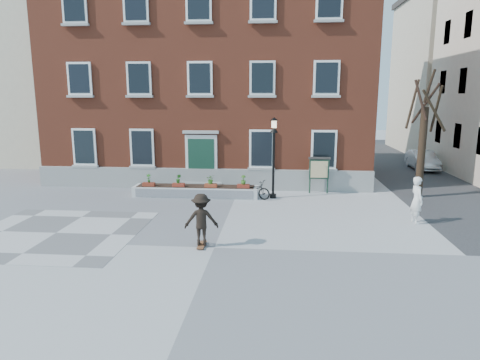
# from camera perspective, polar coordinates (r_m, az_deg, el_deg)

# --- Properties ---
(ground) EXTENTS (100.00, 100.00, 0.00)m
(ground) POSITION_cam_1_polar(r_m,az_deg,el_deg) (14.33, -3.45, -9.00)
(ground) COLOR #9B9C9E
(ground) RESTS_ON ground
(checker_patch) EXTENTS (6.00, 6.00, 0.01)m
(checker_patch) POSITION_cam_1_polar(r_m,az_deg,el_deg) (17.13, -23.33, -6.49)
(checker_patch) COLOR #5E5E60
(checker_patch) RESTS_ON ground
(distant_building) EXTENTS (10.00, 12.00, 13.00)m
(distant_building) POSITION_cam_1_polar(r_m,az_deg,el_deg) (38.89, -26.60, 12.38)
(distant_building) COLOR beige
(distant_building) RESTS_ON ground
(bicycle) EXTENTS (1.85, 1.26, 0.92)m
(bicycle) POSITION_cam_1_polar(r_m,az_deg,el_deg) (20.79, 1.81, -1.24)
(bicycle) COLOR black
(bicycle) RESTS_ON ground
(parked_car) EXTENTS (1.42, 3.91, 1.28)m
(parked_car) POSITION_cam_1_polar(r_m,az_deg,el_deg) (31.43, 23.14, 2.46)
(parked_car) COLOR silver
(parked_car) RESTS_ON ground
(bystander) EXTENTS (0.56, 0.75, 1.86)m
(bystander) POSITION_cam_1_polar(r_m,az_deg,el_deg) (18.09, 22.51, -2.48)
(bystander) COLOR white
(bystander) RESTS_ON ground
(brick_building) EXTENTS (18.40, 10.85, 12.60)m
(brick_building) POSITION_cam_1_polar(r_m,az_deg,el_deg) (27.60, -3.44, 14.04)
(brick_building) COLOR brown
(brick_building) RESTS_ON ground
(planter_assembly) EXTENTS (6.20, 1.12, 1.15)m
(planter_assembly) POSITION_cam_1_polar(r_m,az_deg,el_deg) (21.38, -5.90, -1.37)
(planter_assembly) COLOR silver
(planter_assembly) RESTS_ON ground
(bare_tree) EXTENTS (1.83, 1.83, 6.16)m
(bare_tree) POSITION_cam_1_polar(r_m,az_deg,el_deg) (22.52, 23.17, 4.84)
(bare_tree) COLOR #312216
(bare_tree) RESTS_ON ground
(lamp_post) EXTENTS (0.40, 0.40, 3.93)m
(lamp_post) POSITION_cam_1_polar(r_m,az_deg,el_deg) (20.60, 4.52, 4.49)
(lamp_post) COLOR black
(lamp_post) RESTS_ON ground
(notice_board) EXTENTS (1.10, 0.16, 1.87)m
(notice_board) POSITION_cam_1_polar(r_m,az_deg,el_deg) (22.10, 10.50, 1.45)
(notice_board) COLOR #1B3723
(notice_board) RESTS_ON ground
(skateboarder) EXTENTS (1.20, 0.80, 1.81)m
(skateboarder) POSITION_cam_1_polar(r_m,az_deg,el_deg) (14.17, -5.18, -5.27)
(skateboarder) COLOR brown
(skateboarder) RESTS_ON ground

